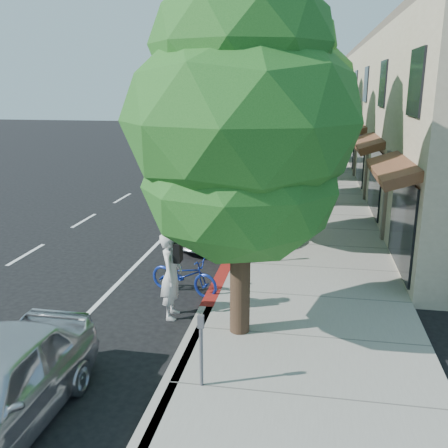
% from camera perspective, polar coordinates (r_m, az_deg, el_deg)
% --- Properties ---
extents(ground, '(120.00, 120.00, 0.00)m').
position_cam_1_polar(ground, '(12.30, -1.07, -8.10)').
color(ground, black).
rests_on(ground, ground).
extents(sidewalk, '(4.60, 56.00, 0.15)m').
position_cam_1_polar(sidewalk, '(19.67, 9.97, 0.99)').
color(sidewalk, gray).
rests_on(sidewalk, ground).
extents(curb, '(0.30, 56.00, 0.15)m').
position_cam_1_polar(curb, '(19.79, 3.30, 1.28)').
color(curb, '#9E998E').
rests_on(curb, ground).
extents(curb_red_segment, '(0.32, 4.00, 0.15)m').
position_cam_1_polar(curb_red_segment, '(13.18, -0.25, -6.09)').
color(curb_red_segment, maroon).
rests_on(curb_red_segment, ground).
extents(street_tree_0, '(4.37, 4.37, 6.91)m').
position_cam_1_polar(street_tree_0, '(9.17, 2.02, 11.20)').
color(street_tree_0, black).
rests_on(street_tree_0, ground).
extents(street_tree_1, '(5.13, 5.13, 7.52)m').
position_cam_1_polar(street_tree_1, '(15.12, 5.25, 13.93)').
color(street_tree_1, black).
rests_on(street_tree_1, ground).
extents(street_tree_2, '(4.72, 4.72, 7.10)m').
position_cam_1_polar(street_tree_2, '(21.11, 6.63, 13.70)').
color(street_tree_2, black).
rests_on(street_tree_2, ground).
extents(street_tree_3, '(5.39, 5.39, 7.61)m').
position_cam_1_polar(street_tree_3, '(27.09, 7.44, 14.55)').
color(street_tree_3, black).
rests_on(street_tree_3, ground).
extents(street_tree_4, '(4.11, 4.11, 7.30)m').
position_cam_1_polar(street_tree_4, '(33.09, 7.94, 14.76)').
color(street_tree_4, black).
rests_on(street_tree_4, ground).
extents(street_tree_5, '(4.13, 4.13, 7.17)m').
position_cam_1_polar(street_tree_5, '(39.09, 8.28, 14.68)').
color(street_tree_5, black).
rests_on(street_tree_5, ground).
extents(cyclist, '(0.53, 0.75, 1.93)m').
position_cam_1_polar(cyclist, '(10.90, -6.04, -5.86)').
color(cyclist, silver).
rests_on(cyclist, ground).
extents(bicycle, '(1.93, 1.15, 0.96)m').
position_cam_1_polar(bicycle, '(12.25, -4.59, -5.82)').
color(bicycle, '#162E9A').
rests_on(bicycle, ground).
extents(silver_suv, '(3.73, 6.94, 1.85)m').
position_cam_1_polar(silver_suv, '(17.28, -0.08, 2.12)').
color(silver_suv, silver).
rests_on(silver_suv, ground).
extents(dark_sedan, '(1.67, 4.74, 1.56)m').
position_cam_1_polar(dark_sedan, '(20.94, -2.35, 4.07)').
color(dark_sedan, '#222628').
rests_on(dark_sedan, ground).
extents(white_pickup, '(2.45, 5.44, 1.55)m').
position_cam_1_polar(white_pickup, '(26.54, 3.74, 6.46)').
color(white_pickup, white).
rests_on(white_pickup, ground).
extents(dark_suv_far, '(2.32, 5.16, 1.72)m').
position_cam_1_polar(dark_suv_far, '(35.39, 4.01, 8.86)').
color(dark_suv_far, black).
rests_on(dark_suv_far, ground).
extents(pedestrian, '(0.92, 0.76, 1.70)m').
position_cam_1_polar(pedestrian, '(20.98, 11.45, 4.41)').
color(pedestrian, black).
rests_on(pedestrian, sidewalk).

